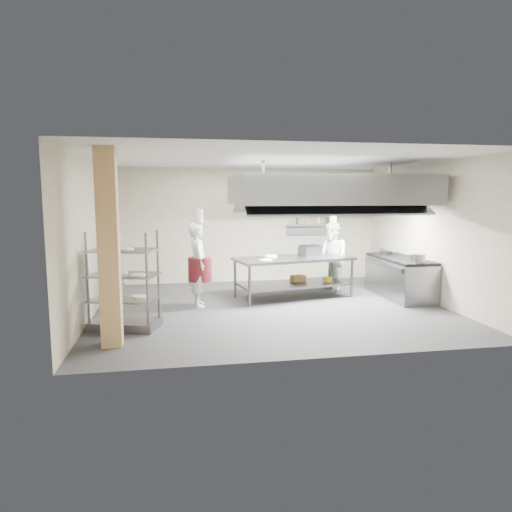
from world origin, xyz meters
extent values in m
plane|color=#303032|center=(0.00, 0.00, 0.00)|extent=(7.00, 7.00, 0.00)
plane|color=silver|center=(0.00, 0.00, 3.00)|extent=(7.00, 7.00, 0.00)
plane|color=gray|center=(0.00, 3.00, 1.50)|extent=(7.00, 0.00, 7.00)
plane|color=gray|center=(-3.50, 0.00, 1.50)|extent=(0.00, 6.00, 6.00)
plane|color=gray|center=(3.50, 0.00, 1.50)|extent=(0.00, 6.00, 6.00)
cube|color=tan|center=(-2.90, -1.90, 1.50)|extent=(0.30, 0.30, 3.00)
cube|color=gray|center=(1.30, 0.40, 2.40)|extent=(4.00, 2.50, 0.60)
cube|color=white|center=(0.40, 0.40, 2.08)|extent=(1.60, 0.12, 0.04)
cube|color=white|center=(2.20, 0.40, 2.08)|extent=(1.60, 0.12, 0.04)
cube|color=gray|center=(1.80, 2.84, 1.50)|extent=(1.50, 0.28, 0.04)
cube|color=gray|center=(0.70, 0.88, 0.88)|extent=(2.79, 1.59, 0.06)
cube|color=slate|center=(0.70, 0.88, 0.30)|extent=(2.57, 1.44, 0.04)
cube|color=slate|center=(3.08, 0.50, 0.42)|extent=(0.80, 2.00, 0.84)
cube|color=black|center=(3.08, 0.50, 0.87)|extent=(0.78, 1.96, 0.06)
imported|color=silver|center=(-1.46, 0.39, 0.87)|extent=(0.47, 0.67, 1.74)
imported|color=white|center=(1.79, 1.39, 0.83)|extent=(0.81, 0.94, 1.67)
imported|color=white|center=(-3.00, -0.59, 0.87)|extent=(0.59, 1.07, 1.73)
cube|color=slate|center=(1.14, 1.08, 1.02)|extent=(0.54, 0.47, 0.22)
cube|color=olive|center=(0.86, 1.07, 0.39)|extent=(0.36, 0.28, 0.14)
cylinder|color=gray|center=(3.08, -0.30, 0.99)|extent=(0.26, 0.26, 0.18)
cylinder|color=white|center=(-2.80, -0.99, 0.55)|extent=(0.28, 0.28, 0.05)
camera|label=1|loc=(-1.92, -8.95, 2.29)|focal=32.00mm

